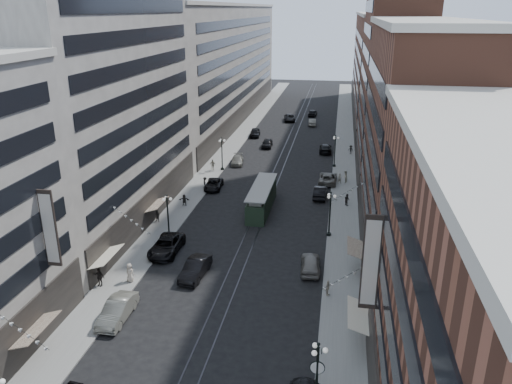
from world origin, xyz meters
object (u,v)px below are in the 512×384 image
Objects in this scene: car_4 at (310,263)px; pedestrian_2 at (157,216)px; car_extra_0 at (290,118)px; car_extra_1 at (313,113)px; pedestrian_8 at (339,178)px; car_14 at (312,122)px; pedestrian_7 at (347,200)px; streetcar at (262,199)px; car_8 at (237,160)px; lamppost_sw_far at (168,215)px; lamppost_se_near at (317,374)px; car_10 at (320,192)px; car_9 at (255,132)px; pedestrian_6 at (213,165)px; car_5 at (195,269)px; car_1 at (117,310)px; pedestrian_5 at (184,200)px; lamppost_sw_mid at (222,153)px; pedestrian_4 at (328,288)px; pedestrian_extra_1 at (205,182)px; lamppost_se_mid at (335,150)px; car_12 at (325,148)px; car_13 at (267,143)px; car_2 at (166,246)px; lamppost_se_far at (330,212)px; car_7 at (214,184)px; pedestrian_extra_0 at (99,277)px; pedestrian_9 at (351,150)px; pedestrian_1 at (130,273)px.

car_4 is 21.80m from pedestrian_2.
car_extra_0 is 1.14× the size of car_extra_1.
pedestrian_8 is (22.45, 18.65, 0.06)m from pedestrian_2.
car_14 is 2.86× the size of pedestrian_7.
car_8 is at bearing 110.54° from streetcar.
lamppost_sw_far is 1.00× the size of lamppost_se_near.
car_10 is 1.02× the size of car_extra_1.
pedestrian_6 is (-2.83, -24.82, 0.24)m from car_9.
lamppost_se_near is 0.99× the size of car_extra_0.
car_1 is at bearing -114.47° from car_5.
pedestrian_5 is at bearing -98.05° from car_9.
pedestrian_4 is at bearing -62.75° from lamppost_sw_mid.
lamppost_se_mid is at bearing -67.40° from pedestrian_extra_1.
car_9 reaches higher than car_12.
pedestrian_2 is 41.67m from car_12.
streetcar reaches higher than car_5.
car_13 is (3.83, -8.23, -0.05)m from car_9.
car_9 is 25.84m from car_extra_1.
car_extra_1 is at bearing 81.63° from car_2.
pedestrian_5 is 0.32× the size of car_extra_1.
car_1 is (-17.60, -20.03, -2.21)m from lamppost_se_far.
lamppost_sw_mid is 3.21× the size of pedestrian_8.
lamppost_se_near reaches higher than car_8.
streetcar reaches higher than pedestrian_extra_1.
lamppost_sw_mid is at bearing 91.21° from car_7.
pedestrian_4 is at bearing -74.99° from car_8.
car_1 is at bearing -43.53° from pedestrian_extra_0.
pedestrian_9 is at bearing -99.53° from car_4.
pedestrian_7 is (19.71, 17.43, 0.11)m from car_2.
pedestrian_extra_0 reaches higher than car_13.
streetcar reaches higher than car_4.
pedestrian_1 is (-18.98, 14.00, -2.10)m from lamppost_se_near.
pedestrian_9 is (20.43, 22.32, 0.27)m from car_7.
pedestrian_6 is 37.69m from pedestrian_extra_0.
car_5 is 27.19m from car_10.
car_8 is at bearing 66.08° from lamppost_sw_mid.
lamppost_sw_far is 0.47× the size of streetcar.
pedestrian_4 is 0.31× the size of car_8.
car_1 is 36.67m from car_10.
pedestrian_2 reaches higher than car_extra_1.
streetcar is at bearing 48.52° from pedestrian_4.
lamppost_sw_far is at bearing 80.95° from pedestrian_extra_0.
car_13 is 24.46m from pedestrian_8.
streetcar reaches higher than pedestrian_8.
car_5 is 3.38× the size of pedestrian_5.
car_13 is (3.44, 12.01, 0.09)m from car_8.
lamppost_se_near is 27.33m from car_2.
pedestrian_extra_0 is at bearing -144.72° from lamppost_se_far.
car_4 is at bearing -62.05° from lamppost_sw_mid.
pedestrian_8 is at bearing 54.57° from car_2.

